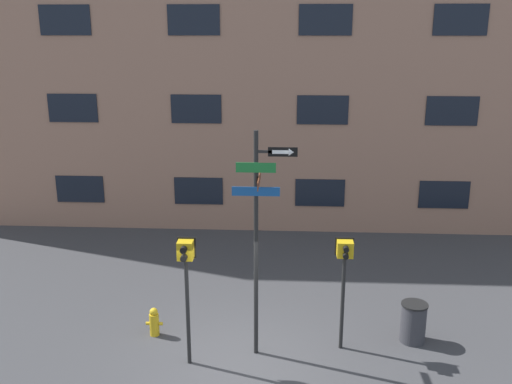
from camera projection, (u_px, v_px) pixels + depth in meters
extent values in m
plane|color=#38383A|center=(239.00, 364.00, 11.57)|extent=(60.00, 60.00, 0.00)
cube|color=#936B56|center=(260.00, 20.00, 17.53)|extent=(24.00, 0.60, 13.55)
cube|color=black|center=(80.00, 189.00, 19.06)|extent=(1.61, 0.03, 0.91)
cube|color=black|center=(199.00, 191.00, 18.84)|extent=(1.61, 0.03, 0.91)
cube|color=black|center=(320.00, 193.00, 18.63)|extent=(1.61, 0.03, 0.91)
cube|color=black|center=(444.00, 195.00, 18.41)|extent=(1.61, 0.03, 0.91)
cube|color=black|center=(73.00, 108.00, 18.30)|extent=(1.61, 0.03, 0.91)
cube|color=black|center=(196.00, 109.00, 18.09)|extent=(1.61, 0.03, 0.91)
cube|color=black|center=(323.00, 110.00, 17.87)|extent=(1.61, 0.03, 0.91)
cube|color=black|center=(452.00, 111.00, 17.66)|extent=(1.61, 0.03, 0.91)
cube|color=black|center=(65.00, 20.00, 17.54)|extent=(1.61, 0.03, 0.91)
cube|color=black|center=(194.00, 20.00, 17.33)|extent=(1.61, 0.03, 0.91)
cube|color=black|center=(326.00, 20.00, 17.11)|extent=(1.61, 0.03, 0.91)
cube|color=black|center=(461.00, 20.00, 16.90)|extent=(1.61, 0.03, 0.91)
cylinder|color=black|center=(256.00, 248.00, 11.31)|extent=(0.09, 0.09, 4.72)
cube|color=black|center=(269.00, 152.00, 10.75)|extent=(0.51, 0.05, 0.05)
cube|color=#196B2D|center=(256.00, 168.00, 10.79)|extent=(0.76, 0.02, 0.19)
cube|color=brown|center=(259.00, 180.00, 10.91)|extent=(0.02, 1.09, 0.16)
cube|color=#14478C|center=(256.00, 191.00, 10.92)|extent=(0.93, 0.02, 0.18)
cube|color=black|center=(283.00, 152.00, 10.72)|extent=(0.56, 0.02, 0.18)
cube|color=white|center=(281.00, 152.00, 10.71)|extent=(0.32, 0.01, 0.07)
cone|color=white|center=(291.00, 152.00, 10.70)|extent=(0.10, 0.14, 0.14)
cylinder|color=black|center=(188.00, 312.00, 11.29)|extent=(0.08, 0.08, 2.28)
cube|color=gold|center=(185.00, 250.00, 10.92)|extent=(0.30, 0.26, 0.36)
cube|color=black|center=(187.00, 247.00, 11.05)|extent=(0.36, 0.02, 0.42)
cylinder|color=black|center=(184.00, 250.00, 10.71)|extent=(0.13, 0.12, 0.13)
cylinder|color=black|center=(184.00, 258.00, 10.76)|extent=(0.13, 0.12, 0.13)
cylinder|color=orange|center=(184.00, 249.00, 10.76)|extent=(0.10, 0.01, 0.10)
cylinder|color=black|center=(342.00, 303.00, 11.85)|extent=(0.08, 0.08, 2.09)
cube|color=gold|center=(345.00, 249.00, 11.52)|extent=(0.33, 0.26, 0.33)
cube|color=black|center=(344.00, 246.00, 11.65)|extent=(0.39, 0.02, 0.39)
cylinder|color=black|center=(346.00, 249.00, 11.31)|extent=(0.11, 0.12, 0.11)
cylinder|color=black|center=(346.00, 256.00, 11.36)|extent=(0.11, 0.12, 0.11)
cylinder|color=orange|center=(346.00, 248.00, 11.37)|extent=(0.09, 0.01, 0.09)
cylinder|color=gold|center=(154.00, 325.00, 12.58)|extent=(0.21, 0.21, 0.51)
sphere|color=gold|center=(154.00, 312.00, 12.49)|extent=(0.18, 0.18, 0.18)
cylinder|color=gold|center=(148.00, 323.00, 12.58)|extent=(0.08, 0.07, 0.07)
cylinder|color=gold|center=(161.00, 324.00, 12.57)|extent=(0.08, 0.07, 0.07)
cylinder|color=#333338|center=(413.00, 323.00, 12.29)|extent=(0.54, 0.54, 0.85)
cylinder|color=black|center=(415.00, 305.00, 12.16)|extent=(0.57, 0.57, 0.04)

